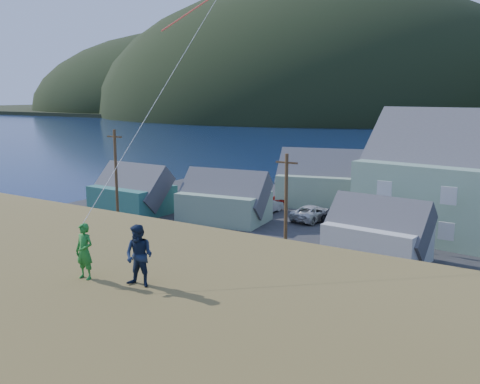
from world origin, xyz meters
name	(u,v)px	position (x,y,z in m)	size (l,w,h in m)	color
ground	(313,294)	(0.00, 0.00, 0.00)	(900.00, 900.00, 0.00)	#0A1638
grass_strip	(299,303)	(0.00, -2.00, 0.05)	(110.00, 8.00, 0.10)	#4C3D19
waterfront_lot	(393,235)	(0.00, 17.00, 0.06)	(72.00, 36.00, 0.12)	#28282B
wharf	(400,187)	(-6.00, 40.00, 0.45)	(26.00, 14.00, 0.90)	gray
shed_teal	(132,191)	(-26.10, 10.85, 2.42)	(8.37, 6.00, 6.47)	#307271
shed_palegreen_near	(224,199)	(-15.66, 12.88, 2.39)	(9.32, 6.48, 6.31)	gray
shed_white	(378,232)	(1.27, 8.60, 2.32)	(7.89, 5.55, 6.00)	silver
shed_palegreen_far	(330,180)	(-9.96, 25.85, 2.99)	(12.92, 9.28, 7.86)	gray
utility_poles	(271,212)	(-4.01, 1.50, 4.61)	(30.14, 0.24, 9.62)	#47331E
parked_cars	(325,209)	(-8.22, 20.57, 0.84)	(25.12, 11.04, 1.54)	#37508A
kite_flyer_green	(84,251)	(1.53, -19.58, 8.04)	(0.61, 0.40, 1.68)	#20782A
kite_flyer_navy	(139,256)	(3.33, -19.18, 8.09)	(0.87, 0.68, 1.79)	#16233D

